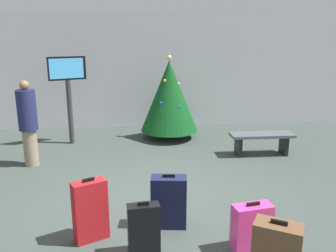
{
  "coord_description": "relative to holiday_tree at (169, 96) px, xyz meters",
  "views": [
    {
      "loc": [
        -0.24,
        -4.93,
        2.5
      ],
      "look_at": [
        0.31,
        1.27,
        0.9
      ],
      "focal_mm": 36.84,
      "sensor_mm": 36.0,
      "label": 1
    }
  ],
  "objects": [
    {
      "name": "suitcase_5",
      "position": [
        -1.41,
        -4.49,
        -0.69
      ],
      "size": [
        0.46,
        0.36,
        0.83
      ],
      "color": "#B2191E",
      "rests_on": "ground_plane"
    },
    {
      "name": "ground_plane",
      "position": [
        -0.54,
        -3.55,
        -1.09
      ],
      "size": [
        16.0,
        16.0,
        0.0
      ],
      "primitive_type": "plane",
      "color": "#38423D"
    },
    {
      "name": "suitcase_0",
      "position": [
        -0.4,
        -4.26,
        -0.73
      ],
      "size": [
        0.5,
        0.29,
        0.75
      ],
      "color": "#141938",
      "rests_on": "ground_plane"
    },
    {
      "name": "flight_info_kiosk",
      "position": [
        -2.41,
        -0.25,
        0.36
      ],
      "size": [
        0.82,
        0.46,
        2.08
      ],
      "color": "#333338",
      "rests_on": "ground_plane"
    },
    {
      "name": "traveller_0",
      "position": [
        -2.94,
        -1.7,
        -0.19
      ],
      "size": [
        0.46,
        0.46,
        1.71
      ],
      "color": "gray",
      "rests_on": "ground_plane"
    },
    {
      "name": "waiting_bench",
      "position": [
        1.89,
        -1.49,
        -0.73
      ],
      "size": [
        1.37,
        0.44,
        0.48
      ],
      "color": "#4C5159",
      "rests_on": "ground_plane"
    },
    {
      "name": "holiday_tree",
      "position": [
        0.0,
        0.0,
        0.0
      ],
      "size": [
        1.43,
        1.43,
        2.09
      ],
      "color": "#4C3319",
      "rests_on": "ground_plane"
    },
    {
      "name": "back_wall",
      "position": [
        -0.54,
        1.36,
        0.5
      ],
      "size": [
        16.0,
        0.2,
        3.18
      ],
      "primitive_type": "cube",
      "color": "silver",
      "rests_on": "ground_plane"
    },
    {
      "name": "suitcase_3",
      "position": [
        0.54,
        -4.89,
        -0.8
      ],
      "size": [
        0.5,
        0.29,
        0.62
      ],
      "color": "#E5388C",
      "rests_on": "ground_plane"
    },
    {
      "name": "suitcase_1",
      "position": [
        -0.75,
        -4.86,
        -0.77
      ],
      "size": [
        0.39,
        0.2,
        0.67
      ],
      "color": "black",
      "rests_on": "ground_plane"
    }
  ]
}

